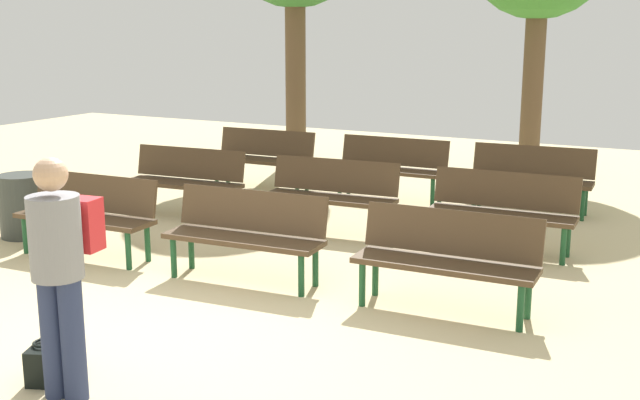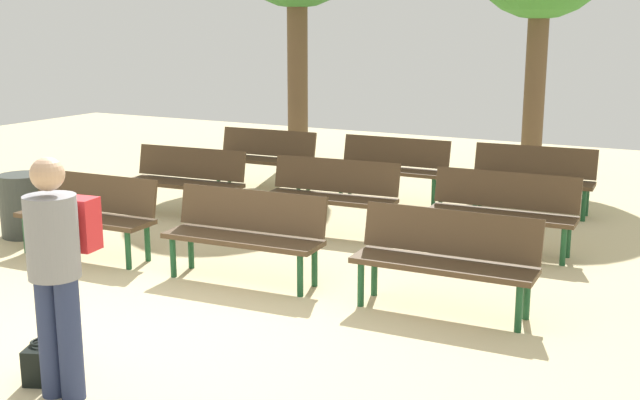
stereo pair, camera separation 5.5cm
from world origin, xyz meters
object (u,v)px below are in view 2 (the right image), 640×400
object	(u,v)px
bench_r0_c1	(246,230)
bench_r0_c2	(446,255)
bench_r2_c1	(393,165)
bench_r1_c2	(503,207)
bench_r2_c0	(265,155)
trash_bin	(24,205)
bench_r1_c0	(187,177)
handbag	(43,361)
bench_r0_c0	(89,210)
visitor_with_backpack	(58,263)
bench_r1_c1	(332,191)
bench_r2_c2	(532,175)

from	to	relation	value
bench_r0_c1	bench_r0_c2	size ratio (longest dim) A/B	1.01
bench_r2_c1	bench_r0_c1	bearing A→B (deg)	-89.33
bench_r0_c1	bench_r2_c1	xyz separation A→B (m)	(-0.16, 4.04, 0.00)
bench_r1_c2	bench_r2_c0	bearing A→B (deg)	154.54
trash_bin	bench_r0_c2	bearing A→B (deg)	-0.40
bench_r1_c2	bench_r2_c1	xyz separation A→B (m)	(-2.11, 1.90, 0.00)
bench_r0_c2	bench_r1_c2	world-z (taller)	same
bench_r1_c0	handbag	world-z (taller)	bench_r1_c0
bench_r0_c0	visitor_with_backpack	bearing A→B (deg)	-51.66
bench_r1_c2	visitor_with_backpack	size ratio (longest dim) A/B	0.98
bench_r0_c0	bench_r1_c0	distance (m)	2.01
bench_r1_c2	bench_r1_c1	bearing A→B (deg)	-178.85
bench_r0_c1	handbag	distance (m)	2.60
bench_r0_c2	bench_r2_c0	distance (m)	5.69
bench_r1_c2	bench_r2_c1	bearing A→B (deg)	135.58
bench_r1_c2	bench_r2_c1	size ratio (longest dim) A/B	1.00
bench_r0_c2	bench_r1_c2	size ratio (longest dim) A/B	1.00
bench_r1_c1	bench_r1_c2	world-z (taller)	same
bench_r1_c1	handbag	world-z (taller)	bench_r1_c1
bench_r2_c2	bench_r0_c1	bearing A→B (deg)	-116.66
bench_r0_c0	bench_r0_c1	xyz separation A→B (m)	(1.96, 0.10, 0.00)
bench_r2_c0	trash_bin	size ratio (longest dim) A/B	2.18
bench_r0_c2	trash_bin	distance (m)	5.23
visitor_with_backpack	trash_bin	distance (m)	4.53
bench_r2_c1	visitor_with_backpack	size ratio (longest dim) A/B	0.98
bench_r1_c1	bench_r2_c0	distance (m)	2.86
bench_r2_c0	visitor_with_backpack	world-z (taller)	visitor_with_backpack
bench_r0_c2	bench_r2_c0	xyz separation A→B (m)	(-4.23, 3.80, 0.00)
bench_r1_c1	bench_r2_c0	bearing A→B (deg)	133.69
bench_r0_c2	bench_r1_c2	bearing A→B (deg)	89.35
bench_r1_c1	bench_r2_c1	bearing A→B (deg)	87.43
bench_r1_c0	bench_r1_c1	bearing A→B (deg)	-1.41
bench_r0_c2	visitor_with_backpack	bearing A→B (deg)	-124.03
bench_r2_c1	visitor_with_backpack	world-z (taller)	visitor_with_backpack
bench_r2_c2	bench_r0_c0	bearing A→B (deg)	-134.74
bench_r1_c2	bench_r2_c0	xyz separation A→B (m)	(-4.18, 1.77, 0.00)
bench_r1_c2	visitor_with_backpack	bearing A→B (deg)	-111.59
bench_r0_c0	bench_r1_c1	world-z (taller)	same
bench_r0_c0	bench_r2_c0	bearing A→B (deg)	90.93
bench_r1_c1	bench_r1_c2	size ratio (longest dim) A/B	1.01
bench_r0_c0	handbag	distance (m)	3.15
bench_r1_c2	visitor_with_backpack	xyz separation A→B (m)	(-1.66, -4.81, 0.43)
visitor_with_backpack	handbag	world-z (taller)	visitor_with_backpack
bench_r2_c0	visitor_with_backpack	bearing A→B (deg)	-71.42
trash_bin	bench_r2_c0	bearing A→B (deg)	75.11
bench_r1_c0	trash_bin	distance (m)	2.05
bench_r1_c1	bench_r2_c0	xyz separation A→B (m)	(-2.14, 1.90, 0.00)
bench_r1_c1	visitor_with_backpack	xyz separation A→B (m)	(0.37, -4.68, 0.43)
bench_r1_c1	bench_r2_c0	size ratio (longest dim) A/B	1.01
bench_r1_c2	handbag	distance (m)	5.13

